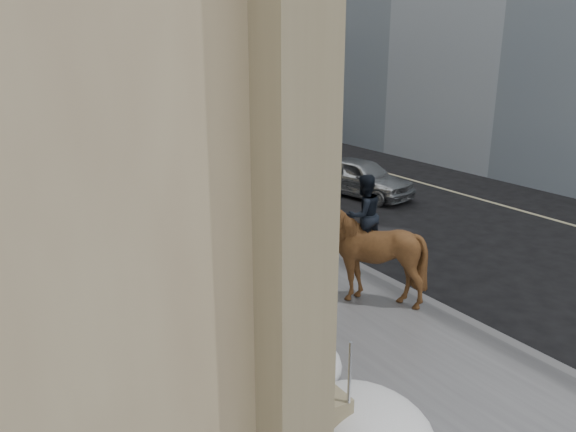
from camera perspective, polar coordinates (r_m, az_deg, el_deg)
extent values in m
plane|color=black|center=(10.61, 7.00, -13.86)|extent=(140.00, 140.00, 0.00)
cube|color=#47484A|center=(18.73, -12.62, 0.09)|extent=(5.00, 80.00, 0.12)
cube|color=slate|center=(19.71, -5.47, 1.29)|extent=(0.24, 80.00, 0.12)
cube|color=#BFB78C|center=(24.18, 11.43, 3.90)|extent=(0.15, 70.00, 0.01)
cube|color=#7B6E4F|center=(27.64, -24.33, 5.31)|extent=(1.10, 44.00, 0.90)
cylinder|color=silver|center=(27.55, -23.64, 7.27)|extent=(0.06, 42.00, 0.06)
cube|color=black|center=(20.24, -23.73, 11.73)|extent=(0.20, 2.20, 4.50)
cube|color=#7B6E4F|center=(27.49, 19.38, 9.09)|extent=(2.00, 80.00, 4.00)
cylinder|color=#2D2D30|center=(22.75, -9.83, 13.36)|extent=(0.18, 0.18, 8.00)
cylinder|color=#2D2D30|center=(41.89, -20.87, 14.20)|extent=(0.18, 0.18, 8.00)
cube|color=#2D2D30|center=(41.78, -22.60, 19.40)|extent=(1.60, 0.15, 0.12)
cylinder|color=#2D2D30|center=(41.64, -23.57, 19.09)|extent=(0.24, 0.24, 0.30)
cylinder|color=#2D2D30|center=(30.37, -15.57, 12.03)|extent=(0.20, 0.20, 6.00)
cylinder|color=#2D2D30|center=(29.75, -19.85, 16.97)|extent=(4.00, 0.16, 0.16)
imported|color=black|center=(29.43, -22.69, 15.70)|extent=(0.18, 0.22, 1.10)
ellipsoid|color=silver|center=(9.63, 0.18, -14.01)|extent=(1.50, 2.10, 0.68)
ellipsoid|color=silver|center=(12.83, -9.32, -5.82)|extent=(1.60, 2.20, 0.72)
ellipsoid|color=silver|center=(16.36, -15.21, -1.22)|extent=(1.40, 2.00, 0.64)
ellipsoid|color=silver|center=(20.10, -18.29, 2.10)|extent=(1.70, 2.30, 0.76)
ellipsoid|color=silver|center=(23.89, -20.95, 4.03)|extent=(1.50, 2.10, 0.66)
imported|color=#472C15|center=(10.46, -3.75, -6.46)|extent=(1.47, 2.79, 2.27)
imported|color=black|center=(10.30, -4.24, -2.14)|extent=(0.67, 0.47, 1.72)
imported|color=#402612|center=(11.94, 8.01, -3.71)|extent=(1.81, 2.03, 2.20)
imported|color=black|center=(11.79, 7.70, 0.10)|extent=(0.85, 0.67, 1.72)
imported|color=black|center=(13.60, 3.24, -1.63)|extent=(1.15, 0.59, 1.88)
imported|color=#ADB1B5|center=(20.83, 7.40, 3.94)|extent=(2.52, 4.39, 1.41)
imported|color=slate|center=(32.16, -0.67, 8.59)|extent=(2.05, 4.26, 1.20)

